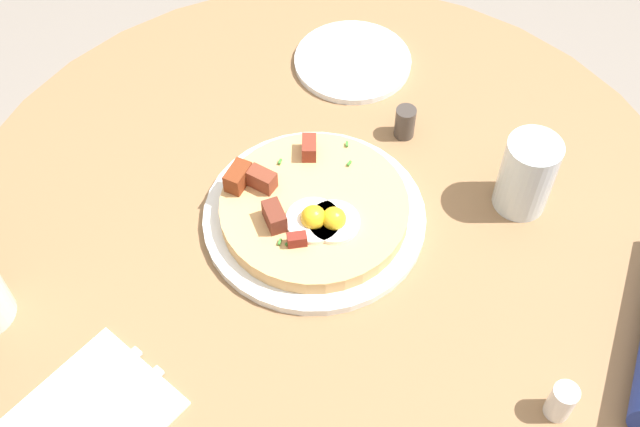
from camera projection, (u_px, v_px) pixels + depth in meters
The scene contains 9 objects.
dining_table at pixel (325, 299), 1.14m from camera, with size 0.97×0.97×0.75m.
pizza_plate at pixel (314, 217), 1.00m from camera, with size 0.28×0.28×0.01m, color white.
breakfast_pizza at pixel (312, 208), 0.99m from camera, with size 0.24×0.24×0.05m.
bread_plate at pixel (353, 61), 1.18m from camera, with size 0.17×0.17×0.01m, color white.
napkin at pixel (87, 420), 0.85m from camera, with size 0.17×0.14×0.00m, color white.
knife at pixel (76, 408), 0.85m from camera, with size 0.18×0.01×0.01m, color silver.
water_glass at pixel (527, 175), 0.98m from camera, with size 0.07×0.07×0.11m, color silver.
salt_shaker at pixel (561, 402), 0.83m from camera, with size 0.03×0.03×0.05m, color white.
pepper_shaker at pixel (405, 122), 1.08m from camera, with size 0.03×0.03×0.05m, color #3F3833.
Camera 1 is at (0.04, -0.59, 1.56)m, focal length 44.62 mm.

